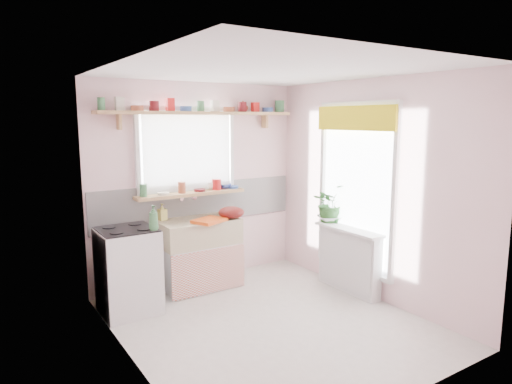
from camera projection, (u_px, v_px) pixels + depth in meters
room at (274, 176)px, 5.49m from camera, size 3.20×3.20×3.20m
sink_unit at (199, 253)px, 5.56m from camera, size 0.95×0.65×1.11m
cooker at (128, 270)px, 4.85m from camera, size 0.58×0.58×0.93m
radiator_ledge at (349, 259)px, 5.45m from camera, size 0.22×0.95×0.78m
windowsill at (191, 194)px, 5.61m from camera, size 1.40×0.22×0.04m
pine_shelf at (201, 113)px, 5.52m from camera, size 2.52×0.24×0.04m
shelf_crockery at (199, 107)px, 5.50m from camera, size 2.47×0.11×0.12m
sill_crockery at (187, 188)px, 5.57m from camera, size 1.35×0.11×0.12m
dish_tray at (209, 221)px, 5.36m from camera, size 0.45×0.40×0.04m
colander at (231, 212)px, 5.56m from camera, size 0.37×0.37×0.14m
jade_plant at (329, 203)px, 5.70m from camera, size 0.50×0.45×0.48m
fruit_bowl at (329, 219)px, 5.72m from camera, size 0.38×0.38×0.07m
herb_pot at (336, 214)px, 5.61m from camera, size 0.13×0.11×0.22m
soap_bottle_sink at (162, 212)px, 5.45m from camera, size 0.11×0.11×0.20m
sill_cup at (212, 186)px, 5.82m from camera, size 0.13×0.13×0.09m
sill_bowl at (224, 186)px, 5.92m from camera, size 0.23×0.23×0.06m
shelf_vase at (243, 106)px, 5.90m from camera, size 0.18×0.18×0.14m
cooker_bottle at (153, 218)px, 4.69m from camera, size 0.12×0.12×0.26m
fruit at (330, 214)px, 5.72m from camera, size 0.20×0.14×0.10m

